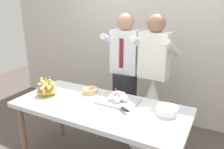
# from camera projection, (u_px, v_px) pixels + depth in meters

# --- Properties ---
(rear_wall) EXTENTS (5.20, 0.10, 2.90)m
(rear_wall) POSITION_uv_depth(u_px,v_px,m) (150.00, 25.00, 3.34)
(rear_wall) COLOR beige
(rear_wall) RESTS_ON ground_plane
(dessert_table) EXTENTS (1.80, 0.80, 0.78)m
(dessert_table) POSITION_uv_depth(u_px,v_px,m) (100.00, 112.00, 2.34)
(dessert_table) COLOR silver
(dessert_table) RESTS_ON ground_plane
(cupcake_stand) EXTENTS (0.23, 0.23, 0.21)m
(cupcake_stand) POSITION_uv_depth(u_px,v_px,m) (46.00, 88.00, 2.56)
(cupcake_stand) COLOR gold
(cupcake_stand) RESTS_ON dessert_table
(main_cake_tray) EXTENTS (0.42, 0.37, 0.13)m
(main_cake_tray) POSITION_uv_depth(u_px,v_px,m) (118.00, 98.00, 2.39)
(main_cake_tray) COLOR silver
(main_cake_tray) RESTS_ON dessert_table
(plate_stack) EXTENTS (0.21, 0.21, 0.08)m
(plate_stack) POSITION_uv_depth(u_px,v_px,m) (167.00, 111.00, 2.13)
(plate_stack) COLOR white
(plate_stack) RESTS_ON dessert_table
(round_cake) EXTENTS (0.24, 0.24, 0.07)m
(round_cake) POSITION_uv_depth(u_px,v_px,m) (90.00, 91.00, 2.60)
(round_cake) COLOR white
(round_cake) RESTS_ON dessert_table
(person_groom) EXTENTS (0.48, 0.50, 1.66)m
(person_groom) POSITION_uv_depth(u_px,v_px,m) (125.00, 85.00, 2.95)
(person_groom) COLOR #232328
(person_groom) RESTS_ON ground_plane
(person_bride) EXTENTS (0.56, 0.56, 1.66)m
(person_bride) POSITION_uv_depth(u_px,v_px,m) (152.00, 103.00, 2.82)
(person_bride) COLOR white
(person_bride) RESTS_ON ground_plane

